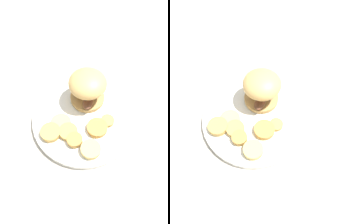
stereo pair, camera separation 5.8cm
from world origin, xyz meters
The scene contains 10 objects.
ground_plane centered at (0.00, 0.00, 0.00)m, with size 4.00×4.00×0.00m, color #B2A899.
dinner_plate centered at (0.00, 0.00, 0.01)m, with size 0.29×0.29×0.02m.
sandwich centered at (-0.06, 0.01, 0.08)m, with size 0.13×0.10×0.10m.
potato_round_0 centered at (0.10, 0.01, 0.03)m, with size 0.05×0.05×0.02m, color #DBB766.
potato_round_1 centered at (0.07, -0.03, 0.03)m, with size 0.04×0.04×0.02m, color #BC8942.
potato_round_2 centered at (0.02, -0.06, 0.02)m, with size 0.06×0.06×0.01m, color #DBB766.
potato_round_3 centered at (0.05, -0.04, 0.03)m, with size 0.05×0.05×0.01m, color tan.
potato_round_4 centered at (0.02, 0.06, 0.02)m, with size 0.04×0.04×0.01m, color tan.
potato_round_5 centered at (0.05, -0.09, 0.03)m, with size 0.05×0.05×0.02m, color tan.
potato_round_6 centered at (0.04, 0.03, 0.03)m, with size 0.05×0.05×0.01m, color #BC8942.
Camera 2 is at (0.30, 0.05, 0.54)m, focal length 35.00 mm.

